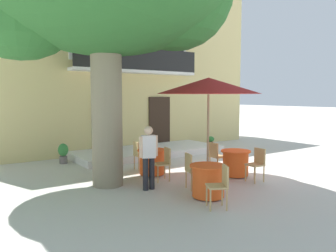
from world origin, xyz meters
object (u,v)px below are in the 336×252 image
Objects in this scene: cafe_chair_near_tree_1 at (216,155)px; cafe_table_middle at (152,162)px; cafe_table_front at (208,181)px; pedestrian_near_entrance at (149,154)px; cafe_chair_near_tree_0 at (257,162)px; cafe_chair_middle_0 at (139,154)px; cafe_chair_middle_1 at (164,162)px; ground_planter_left at (63,152)px; ground_planter_right at (210,141)px; cafe_chair_front_1 at (192,168)px; cafe_chair_front_0 at (220,183)px; cafe_umbrella at (209,86)px; cafe_table_near_tree at (236,163)px.

cafe_chair_near_tree_1 reaches higher than cafe_table_middle.
pedestrian_near_entrance is at bearing 120.46° from cafe_table_front.
cafe_chair_near_tree_0 reaches higher than cafe_table_middle.
cafe_chair_middle_0 is 1.51m from cafe_chair_middle_1.
ground_planter_left is (-3.58, 5.49, -0.14)m from cafe_chair_near_tree_0.
ground_planter_left is at bearing 123.84° from cafe_chair_middle_0.
cafe_table_front reaches higher than ground_planter_right.
cafe_chair_middle_0 is at bearing -156.01° from ground_planter_right.
cafe_chair_front_1 is (0.13, 0.74, 0.14)m from cafe_table_front.
pedestrian_near_entrance is (-2.74, -0.49, 0.37)m from cafe_chair_near_tree_1.
cafe_chair_near_tree_1 is 2.81m from pedestrian_near_entrance.
ground_planter_right is at bearing 30.70° from cafe_table_middle.
cafe_chair_middle_1 is at bearing -68.49° from ground_planter_left.
cafe_chair_middle_1 is 1.05m from pedestrian_near_entrance.
cafe_chair_near_tree_1 is 1.31× the size of ground_planter_left.
cafe_chair_near_tree_0 is at bearing -56.88° from ground_planter_left.
cafe_chair_front_0 is (-2.36, -1.02, 0.00)m from cafe_chair_near_tree_0.
ground_planter_right is (3.97, 4.26, -2.33)m from cafe_umbrella.
pedestrian_near_entrance is at bearing -80.77° from ground_planter_left.
cafe_table_middle is 0.95× the size of cafe_chair_middle_0.
cafe_chair_near_tree_1 is 1.00× the size of cafe_chair_front_0.
pedestrian_near_entrance is at bearing 147.02° from cafe_chair_front_1.
cafe_chair_front_0 is at bearing -95.82° from cafe_chair_middle_0.
cafe_chair_middle_0 is at bearing 89.82° from cafe_table_middle.
cafe_chair_front_0 is at bearing -131.69° from cafe_chair_near_tree_1.
cafe_umbrella is (-0.86, 1.04, 2.08)m from cafe_chair_near_tree_0.
cafe_chair_near_tree_1 is at bearing 94.25° from cafe_chair_near_tree_0.
cafe_chair_near_tree_1 is 1.05× the size of cafe_table_middle.
cafe_chair_near_tree_0 and cafe_chair_near_tree_1 have the same top height.
cafe_chair_middle_1 is 6.37m from ground_planter_right.
pedestrian_near_entrance is (-0.91, -1.28, 0.51)m from cafe_table_middle.
pedestrian_near_entrance is at bearing -114.01° from cafe_chair_middle_0.
cafe_chair_near_tree_1 is 2.26m from cafe_umbrella.
cafe_chair_near_tree_1 and cafe_chair_front_1 have the same top height.
cafe_table_front is 0.95× the size of cafe_chair_front_0.
cafe_table_front is 0.77m from cafe_chair_front_1.
ground_planter_left is at bearing 99.23° from pedestrian_near_entrance.
cafe_chair_middle_0 is at bearing 118.35° from cafe_umbrella.
cafe_chair_middle_1 is at bearing 156.65° from cafe_umbrella.
cafe_chair_front_1 is at bearing -89.76° from cafe_table_middle.
cafe_chair_front_0 reaches higher than ground_planter_right.
cafe_chair_middle_0 is at bearing 84.18° from cafe_chair_front_0.
cafe_table_middle is 1.00× the size of cafe_table_front.
cafe_table_front is at bearing -131.35° from cafe_umbrella.
cafe_chair_middle_1 is 2.44m from cafe_umbrella.
cafe_umbrella is (1.50, 2.06, 2.08)m from cafe_chair_front_0.
cafe_table_middle is at bearing 90.24° from cafe_chair_front_1.
cafe_table_middle is at bearing 141.14° from cafe_table_near_tree.
cafe_chair_front_1 is 0.57× the size of pedestrian_near_entrance.
cafe_chair_front_1 is (-1.90, -0.34, 0.14)m from cafe_table_near_tree.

